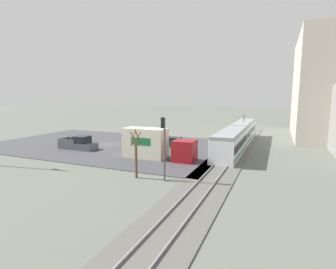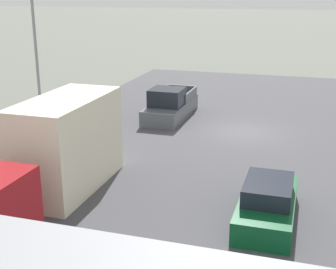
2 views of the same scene
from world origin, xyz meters
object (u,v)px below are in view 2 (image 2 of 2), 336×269
pickup_truck (170,106)px  street_lamp_near_crossing (36,32)px  box_truck (52,157)px  sedan_car_0 (267,204)px

pickup_truck → street_lamp_near_crossing: bearing=-11.8°
box_truck → pickup_truck: (-0.80, -12.51, -0.95)m
pickup_truck → street_lamp_near_crossing: (10.42, -2.18, 3.97)m
box_truck → street_lamp_near_crossing: (9.62, -14.69, 3.02)m
pickup_truck → sedan_car_0: 13.77m
box_truck → pickup_truck: box_truck is taller
box_truck → pickup_truck: bearing=-93.7°
sedan_car_0 → street_lamp_near_crossing: bearing=-38.7°
pickup_truck → sedan_car_0: (-7.07, 11.82, -0.14)m
box_truck → street_lamp_near_crossing: 17.82m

